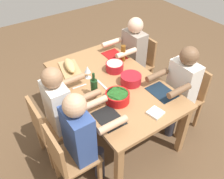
# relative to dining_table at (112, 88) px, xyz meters

# --- Properties ---
(ground_plane) EXTENTS (8.00, 8.00, 0.00)m
(ground_plane) POSITION_rel_dining_table_xyz_m (0.00, 0.00, -0.66)
(ground_plane) COLOR brown
(dining_table) EXTENTS (1.69, 1.03, 0.74)m
(dining_table) POSITION_rel_dining_table_xyz_m (0.00, 0.00, 0.00)
(dining_table) COLOR #9E7044
(dining_table) RESTS_ON ground_plane
(chair_near_left) EXTENTS (0.40, 0.40, 0.85)m
(chair_near_left) POSITION_rel_dining_table_xyz_m (-0.46, -0.83, -0.18)
(chair_near_left) COLOR #9E7044
(chair_near_left) RESTS_ON ground_plane
(diner_near_left) EXTENTS (0.41, 0.53, 1.20)m
(diner_near_left) POSITION_rel_dining_table_xyz_m (-0.46, -0.65, 0.04)
(diner_near_left) COLOR #2D2D38
(diner_near_left) RESTS_ON ground_plane
(chair_near_right) EXTENTS (0.40, 0.40, 0.85)m
(chair_near_right) POSITION_rel_dining_table_xyz_m (0.46, -0.83, -0.18)
(chair_near_right) COLOR #9E7044
(chair_near_right) RESTS_ON ground_plane
(diner_near_right) EXTENTS (0.41, 0.53, 1.20)m
(diner_near_right) POSITION_rel_dining_table_xyz_m (0.46, -0.65, 0.04)
(diner_near_right) COLOR #2D2D38
(diner_near_right) RESTS_ON ground_plane
(chair_far_center) EXTENTS (0.40, 0.40, 0.85)m
(chair_far_center) POSITION_rel_dining_table_xyz_m (0.00, 0.83, -0.18)
(chair_far_center) COLOR #9E7044
(chair_far_center) RESTS_ON ground_plane
(diner_far_center) EXTENTS (0.41, 0.53, 1.20)m
(diner_far_center) POSITION_rel_dining_table_xyz_m (-0.00, 0.65, 0.04)
(diner_far_center) COLOR #2D2D38
(diner_far_center) RESTS_ON ground_plane
(chair_far_left) EXTENTS (0.40, 0.40, 0.85)m
(chair_far_left) POSITION_rel_dining_table_xyz_m (-0.46, 0.83, -0.18)
(chair_far_left) COLOR #9E7044
(chair_far_left) RESTS_ON ground_plane
(diner_far_left) EXTENTS (0.41, 0.53, 1.20)m
(diner_far_left) POSITION_rel_dining_table_xyz_m (-0.46, 0.65, 0.04)
(diner_far_left) COLOR #2D2D38
(diner_far_left) RESTS_ON ground_plane
(serving_bowl_greens) EXTENTS (0.26, 0.26, 0.11)m
(serving_bowl_greens) POSITION_rel_dining_table_xyz_m (-0.30, 0.14, 0.14)
(serving_bowl_greens) COLOR red
(serving_bowl_greens) RESTS_ON dining_table
(serving_bowl_salad) EXTENTS (0.24, 0.24, 0.11)m
(serving_bowl_salad) POSITION_rel_dining_table_xyz_m (-0.13, -0.17, 0.14)
(serving_bowl_salad) COLOR #B21923
(serving_bowl_salad) RESTS_ON dining_table
(serving_bowl_pasta) EXTENTS (0.22, 0.22, 0.11)m
(serving_bowl_pasta) POSITION_rel_dining_table_xyz_m (0.18, -0.16, 0.14)
(serving_bowl_pasta) COLOR #B21923
(serving_bowl_pasta) RESTS_ON dining_table
(cutting_board) EXTENTS (0.44, 0.30, 0.02)m
(cutting_board) POSITION_rel_dining_table_xyz_m (0.50, 0.29, 0.09)
(cutting_board) COLOR tan
(cutting_board) RESTS_ON dining_table
(bread_loaf) EXTENTS (0.34, 0.17, 0.09)m
(bread_loaf) POSITION_rel_dining_table_xyz_m (0.50, 0.29, 0.15)
(bread_loaf) COLOR tan
(bread_loaf) RESTS_ON cutting_board
(wine_bottle) EXTENTS (0.08, 0.08, 0.29)m
(wine_bottle) POSITION_rel_dining_table_xyz_m (-0.08, 0.29, 0.19)
(wine_bottle) COLOR #193819
(wine_bottle) RESTS_ON dining_table
(beer_bottle) EXTENTS (0.06, 0.06, 0.22)m
(beer_bottle) POSITION_rel_dining_table_xyz_m (0.31, -0.38, 0.19)
(beer_bottle) COLOR brown
(beer_bottle) RESTS_ON dining_table
(wine_glass) EXTENTS (0.08, 0.08, 0.17)m
(wine_glass) POSITION_rel_dining_table_xyz_m (0.23, 0.19, 0.20)
(wine_glass) COLOR silver
(wine_glass) RESTS_ON dining_table
(placemat_near_left) EXTENTS (0.32, 0.23, 0.01)m
(placemat_near_left) POSITION_rel_dining_table_xyz_m (-0.46, -0.35, 0.08)
(placemat_near_left) COLOR #142333
(placemat_near_left) RESTS_ON dining_table
(placemat_near_right) EXTENTS (0.32, 0.23, 0.01)m
(placemat_near_right) POSITION_rel_dining_table_xyz_m (0.46, -0.35, 0.08)
(placemat_near_right) COLOR maroon
(placemat_near_right) RESTS_ON dining_table
(fork_far_center) EXTENTS (0.03, 0.17, 0.01)m
(fork_far_center) POSITION_rel_dining_table_xyz_m (0.14, 0.35, 0.09)
(fork_far_center) COLOR silver
(fork_far_center) RESTS_ON dining_table
(placemat_far_left) EXTENTS (0.32, 0.23, 0.01)m
(placemat_far_left) POSITION_rel_dining_table_xyz_m (-0.46, 0.35, 0.08)
(placemat_far_left) COLOR black
(placemat_far_left) RESTS_ON dining_table
(carving_knife) EXTENTS (0.23, 0.03, 0.01)m
(carving_knife) POSITION_rel_dining_table_xyz_m (0.01, 0.13, 0.09)
(carving_knife) COLOR silver
(carving_knife) RESTS_ON dining_table
(napkin_stack) EXTENTS (0.16, 0.16, 0.02)m
(napkin_stack) POSITION_rel_dining_table_xyz_m (-0.67, -0.07, 0.09)
(napkin_stack) COLOR white
(napkin_stack) RESTS_ON dining_table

